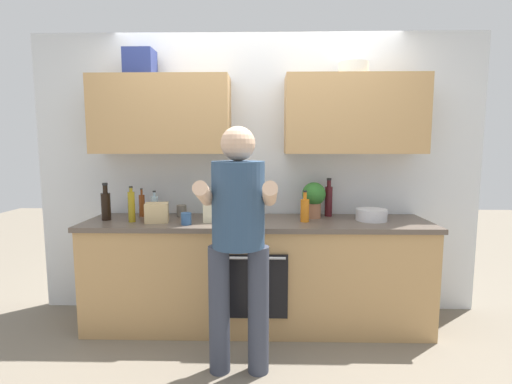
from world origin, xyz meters
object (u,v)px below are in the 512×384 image
bottle_water (155,206)px  cup_ceramic (239,213)px  bottle_vinegar (142,205)px  bottle_wine (329,200)px  person_standing (238,231)px  grocery_bag_rice (215,208)px  cup_tea (186,219)px  bottle_juice (305,210)px  bottle_syrup (252,206)px  mixing_bowl (371,215)px  potted_herb (314,197)px  bottle_soy (106,205)px  cup_stoneware (182,211)px  bottle_oil (132,206)px  bottle_soda (218,205)px  grocery_bag_bread (157,213)px

bottle_water → cup_ceramic: (0.75, -0.03, -0.05)m
bottle_vinegar → bottle_wine: bearing=1.8°
person_standing → grocery_bag_rice: size_ratio=7.44×
bottle_vinegar → cup_tea: 0.58m
bottle_juice → bottle_wine: bearing=48.0°
bottle_syrup → grocery_bag_rice: (-0.30, -0.12, 0.00)m
mixing_bowl → potted_herb: (-0.46, 0.11, 0.13)m
bottle_soy → cup_tea: bearing=-13.7°
bottle_water → grocery_bag_rice: (0.56, -0.20, 0.02)m
person_standing → bottle_wine: (0.73, 0.91, 0.08)m
bottle_wine → cup_stoneware: (-1.29, -0.05, -0.09)m
bottle_syrup → cup_ceramic: bottle_syrup is taller
bottle_water → cup_ceramic: bearing=-2.0°
bottle_soy → bottle_water: bottle_soy is taller
bottle_juice → bottle_oil: bottle_oil is taller
cup_tea → cup_stoneware: 0.36m
bottle_soda → cup_stoneware: (-0.32, -0.02, -0.05)m
person_standing → bottle_vinegar: 1.25m
cup_ceramic → grocery_bag_bread: grocery_bag_bread is taller
person_standing → cup_stoneware: person_standing is taller
cup_ceramic → grocery_bag_rice: bearing=-136.5°
bottle_vinegar → cup_stoneware: bottle_vinegar is taller
cup_ceramic → bottle_soy: bearing=-172.2°
bottle_juice → mixing_bowl: bearing=7.0°
bottle_soda → bottle_water: 0.56m
bottle_juice → bottle_syrup: bearing=163.4°
bottle_soda → cup_ceramic: bearing=-12.8°
bottle_juice → mixing_bowl: (0.56, 0.07, -0.05)m
person_standing → cup_tea: size_ratio=17.30×
bottle_syrup → bottle_wine: size_ratio=0.76×
grocery_bag_rice → bottle_oil: bearing=-176.0°
bottle_water → mixing_bowl: (1.85, -0.15, -0.04)m
bottle_juice → bottle_water: (-1.29, 0.21, -0.01)m
bottle_syrup → potted_herb: size_ratio=0.82×
cup_tea → cup_ceramic: size_ratio=1.15×
bottle_wine → bottle_syrup: bearing=-168.7°
bottle_soy → cup_ceramic: bearing=7.8°
potted_herb → grocery_bag_rice: potted_herb is taller
bottle_oil → grocery_bag_bread: size_ratio=1.61×
bottle_wine → bottle_juice: bearing=-132.0°
bottle_wine → cup_stoneware: 1.30m
bottle_soda → bottle_water: (-0.56, -0.02, -0.00)m
bottle_juice → bottle_vinegar: bearing=171.5°
bottle_oil → cup_stoneware: size_ratio=2.89×
mixing_bowl → bottle_oil: bearing=-177.0°
bottle_wine → grocery_bag_bread: (-1.44, -0.30, -0.07)m
cup_tea → grocery_bag_bread: bearing=159.9°
bottle_water → bottle_soda: bearing=1.7°
cup_stoneware → person_standing: bearing=-57.0°
bottle_vinegar → bottle_wine: bottle_wine is taller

